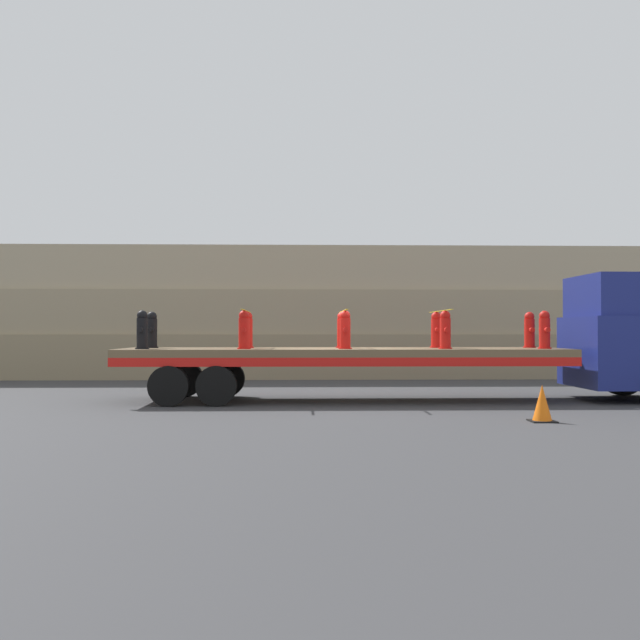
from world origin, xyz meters
TOP-DOWN VIEW (x-y plane):
  - ground_plane at (0.00, 0.00)m, footprint 120.00×120.00m
  - rock_cliff at (0.00, 8.92)m, footprint 60.00×3.30m
  - truck_cab at (6.93, 0.00)m, footprint 2.49×2.69m
  - flatbed_trailer at (-0.57, 0.00)m, footprint 10.57×2.58m
  - fire_hydrant_black_near_0 at (-4.68, -0.55)m, footprint 0.32×0.49m
  - fire_hydrant_black_far_0 at (-4.68, 0.55)m, footprint 0.32×0.49m
  - fire_hydrant_red_near_1 at (-2.34, -0.55)m, footprint 0.32×0.49m
  - fire_hydrant_red_far_1 at (-2.34, 0.55)m, footprint 0.32×0.49m
  - fire_hydrant_red_near_2 at (0.00, -0.55)m, footprint 0.32×0.49m
  - fire_hydrant_red_far_2 at (0.00, 0.55)m, footprint 0.32×0.49m
  - fire_hydrant_red_near_3 at (2.34, -0.55)m, footprint 0.32×0.49m
  - fire_hydrant_red_far_3 at (2.34, 0.55)m, footprint 0.32×0.49m
  - fire_hydrant_red_near_4 at (4.68, -0.55)m, footprint 0.32×0.49m
  - fire_hydrant_red_far_4 at (4.68, 0.55)m, footprint 0.32×0.49m
  - cargo_strap_rear at (-2.34, 0.00)m, footprint 0.05×2.68m
  - cargo_strap_middle at (0.00, 0.00)m, footprint 0.05×2.68m
  - cargo_strap_front at (2.34, 0.00)m, footprint 0.05×2.68m
  - traffic_cone at (3.41, -4.04)m, footprint 0.46×0.46m

SIDE VIEW (x-z plane):
  - ground_plane at x=0.00m, z-range 0.00..0.00m
  - traffic_cone at x=3.41m, z-range -0.01..0.68m
  - flatbed_trailer at x=-0.57m, z-range 0.41..1.67m
  - truck_cab at x=6.93m, z-range -0.02..3.00m
  - fire_hydrant_black_near_0 at x=-4.68m, z-range 1.24..2.14m
  - fire_hydrant_black_far_0 at x=-4.68m, z-range 1.24..2.14m
  - fire_hydrant_red_near_1 at x=-2.34m, z-range 1.24..2.14m
  - fire_hydrant_red_far_1 at x=-2.34m, z-range 1.24..2.14m
  - fire_hydrant_red_near_2 at x=0.00m, z-range 1.24..2.14m
  - fire_hydrant_red_far_2 at x=0.00m, z-range 1.24..2.14m
  - fire_hydrant_red_near_3 at x=2.34m, z-range 1.24..2.14m
  - fire_hydrant_red_far_3 at x=2.34m, z-range 1.24..2.14m
  - fire_hydrant_red_near_4 at x=4.68m, z-range 1.24..2.14m
  - fire_hydrant_red_far_4 at x=4.68m, z-range 1.24..2.14m
  - cargo_strap_rear at x=-2.34m, z-range 2.15..2.16m
  - cargo_strap_middle at x=0.00m, z-range 2.15..2.16m
  - cargo_strap_front at x=2.34m, z-range 2.15..2.16m
  - rock_cliff at x=0.00m, z-range 0.00..4.66m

